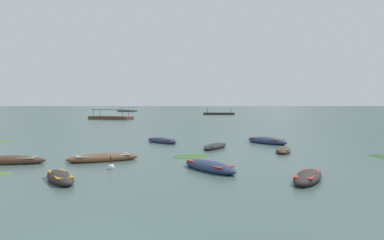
# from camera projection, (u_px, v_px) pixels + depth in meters

# --- Properties ---
(ground_plane) EXTENTS (6000.00, 6000.00, 0.00)m
(ground_plane) POSITION_uv_depth(u_px,v_px,m) (198.00, 106.00, 1506.38)
(ground_plane) COLOR #425B56
(mountain_1) EXTENTS (931.13, 931.13, 253.93)m
(mountain_1) POSITION_uv_depth(u_px,v_px,m) (51.00, 80.00, 1788.67)
(mountain_1) COLOR #56665B
(mountain_1) RESTS_ON ground
(mountain_2) EXTENTS (1224.94, 1224.94, 323.23)m
(mountain_2) POSITION_uv_depth(u_px,v_px,m) (197.00, 78.00, 2148.65)
(mountain_2) COLOR slate
(mountain_2) RESTS_ON ground
(mountain_3) EXTENTS (1265.39, 1265.39, 384.28)m
(mountain_3) POSITION_uv_depth(u_px,v_px,m) (379.00, 71.00, 1999.04)
(mountain_3) COLOR #4C5B56
(mountain_3) RESTS_ON ground
(rowboat_0) EXTENTS (4.32, 1.46, 0.60)m
(rowboat_0) POSITION_uv_depth(u_px,v_px,m) (9.00, 160.00, 21.00)
(rowboat_0) COLOR #4C3323
(rowboat_0) RESTS_ON ground
(rowboat_1) EXTENTS (4.50, 3.05, 0.59)m
(rowboat_1) POSITION_uv_depth(u_px,v_px,m) (103.00, 158.00, 22.04)
(rowboat_1) COLOR brown
(rowboat_1) RESTS_ON ground
(rowboat_2) EXTENTS (2.49, 3.48, 0.56)m
(rowboat_2) POSITION_uv_depth(u_px,v_px,m) (308.00, 177.00, 16.21)
(rowboat_2) COLOR #2D2826
(rowboat_2) RESTS_ON ground
(rowboat_3) EXTENTS (3.44, 3.45, 0.60)m
(rowboat_3) POSITION_uv_depth(u_px,v_px,m) (162.00, 141.00, 32.56)
(rowboat_3) COLOR navy
(rowboat_3) RESTS_ON ground
(rowboat_4) EXTENTS (3.35, 4.11, 0.60)m
(rowboat_4) POSITION_uv_depth(u_px,v_px,m) (209.00, 167.00, 18.92)
(rowboat_4) COLOR navy
(rowboat_4) RESTS_ON ground
(rowboat_5) EXTENTS (2.55, 3.25, 0.53)m
(rowboat_5) POSITION_uv_depth(u_px,v_px,m) (60.00, 177.00, 16.21)
(rowboat_5) COLOR #2D2826
(rowboat_5) RESTS_ON ground
(rowboat_6) EXTENTS (2.48, 3.51, 0.53)m
(rowboat_6) POSITION_uv_depth(u_px,v_px,m) (215.00, 147.00, 28.19)
(rowboat_6) COLOR #2D2826
(rowboat_6) RESTS_ON ground
(rowboat_7) EXTENTS (3.77, 4.55, 0.70)m
(rowboat_7) POSITION_uv_depth(u_px,v_px,m) (267.00, 141.00, 32.11)
(rowboat_7) COLOR navy
(rowboat_7) RESTS_ON ground
(rowboat_8) EXTENTS (1.86, 3.24, 0.47)m
(rowboat_8) POSITION_uv_depth(u_px,v_px,m) (283.00, 150.00, 26.11)
(rowboat_8) COLOR #4C3323
(rowboat_8) RESTS_ON ground
(ferry_0) EXTENTS (11.08, 6.91, 2.54)m
(ferry_0) POSITION_uv_depth(u_px,v_px,m) (111.00, 117.00, 85.41)
(ferry_0) COLOR brown
(ferry_0) RESTS_ON ground
(ferry_1) EXTENTS (10.09, 6.47, 2.54)m
(ferry_1) POSITION_uv_depth(u_px,v_px,m) (127.00, 111.00, 180.75)
(ferry_1) COLOR #4C3323
(ferry_1) RESTS_ON ground
(ferry_2) EXTENTS (10.93, 5.04, 2.54)m
(ferry_2) POSITION_uv_depth(u_px,v_px,m) (219.00, 113.00, 125.87)
(ferry_2) COLOR #2D2826
(ferry_2) RESTS_ON ground
(mooring_buoy) EXTENTS (0.39, 0.39, 0.82)m
(mooring_buoy) POSITION_uv_depth(u_px,v_px,m) (111.00, 167.00, 19.26)
(mooring_buoy) COLOR silver
(mooring_buoy) RESTS_ON ground
(weed_patch_0) EXTENTS (2.43, 3.08, 0.14)m
(weed_patch_0) POSITION_uv_depth(u_px,v_px,m) (1.00, 142.00, 33.64)
(weed_patch_0) COLOR #477033
(weed_patch_0) RESTS_ON ground
(weed_patch_4) EXTENTS (3.31, 3.18, 0.14)m
(weed_patch_4) POSITION_uv_depth(u_px,v_px,m) (192.00, 156.00, 24.07)
(weed_patch_4) COLOR #38662D
(weed_patch_4) RESTS_ON ground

